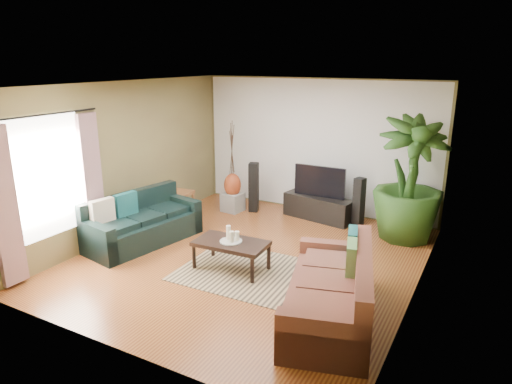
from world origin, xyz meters
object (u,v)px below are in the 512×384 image
Objects in this scene: potted_plant at (409,179)px; vase at (232,185)px; speaker_left at (254,187)px; side_table at (178,205)px; television at (320,181)px; coffee_table at (231,255)px; pedestal at (233,202)px; tv_stand at (318,208)px; speaker_right at (359,203)px; sofa_left at (143,219)px; sofa_right at (329,286)px.

potted_plant is 4.39× the size of vase.
speaker_left reaches higher than side_table.
potted_plant is at bearing -7.84° from television.
coffee_table is 2.81m from television.
vase is (0.00, 0.00, 0.37)m from pedestal.
pedestal is at bearing -169.46° from speaker_left.
tv_stand is 1.47× the size of speaker_right.
speaker_right is at bearing 63.75° from coffee_table.
vase is (0.46, 2.19, 0.13)m from sofa_left.
sofa_left is 0.92× the size of potted_plant.
coffee_table is at bearing -34.26° from side_table.
vase is (-1.40, 2.34, 0.34)m from coffee_table.
vase is at bearing 117.86° from coffee_table.
sofa_left and sofa_right have the same top height.
television is at bearing -29.98° from sofa_left.
potted_plant is (1.70, -0.21, 0.85)m from tv_stand.
coffee_table is 2.57m from side_table.
television reaches higher than vase.
side_table is (-0.72, -0.90, -0.29)m from vase.
vase is at bearing -177.31° from potted_plant.
coffee_table is 2.21× the size of vase.
tv_stand is (2.20, 2.56, -0.19)m from sofa_left.
side_table reaches higher than coffee_table.
speaker_right is 2.57m from vase.
side_table is (-2.46, -1.29, -0.49)m from television.
coffee_table is at bearing -98.48° from speaker_right.
pedestal is at bearing -167.16° from television.
vase is 1.19m from side_table.
speaker_right is (2.16, 0.13, -0.04)m from speaker_left.
potted_plant reaches higher than sofa_right.
coffee_table is at bearing -86.83° from tv_stand.
coffee_table is 2.74m from tv_stand.
potted_plant is 3.97× the size of side_table.
sofa_left reaches higher than pedestal.
coffee_table is 2.93m from speaker_right.
side_table reaches higher than tv_stand.
coffee_table is at bearing -124.02° from sofa_right.
coffee_table is 2.75m from speaker_left.
coffee_table is at bearing -97.11° from television.
side_table is (-2.12, 1.44, 0.05)m from coffee_table.
sofa_left is at bearing -101.78° from pedestal.
coffee_table is 0.78× the size of tv_stand.
sofa_left is 1.93× the size of speaker_left.
speaker_left is 1.58m from side_table.
television is (2.20, 2.58, 0.34)m from sofa_left.
side_table is (-0.27, 1.29, -0.15)m from sofa_left.
potted_plant reaches higher than side_table.
side_table is (-4.17, -1.06, -0.81)m from potted_plant.
tv_stand is at bearing 27.37° from side_table.
tv_stand is 1.81m from vase.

